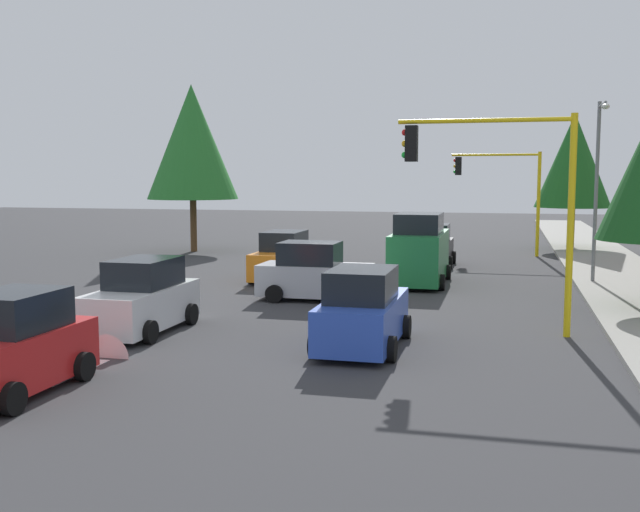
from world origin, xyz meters
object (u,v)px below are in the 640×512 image
(car_silver, at_px, (314,274))
(car_red, at_px, (12,348))
(car_orange, at_px, (283,258))
(traffic_signal_far_left, at_px, (503,182))
(tree_opposite_side, at_px, (192,142))
(car_blue, at_px, (363,312))
(street_lamp_curbside, at_px, (598,172))
(tree_roadside_far, at_px, (574,161))
(delivery_van_green, at_px, (419,251))
(traffic_signal_near_left, at_px, (501,180))
(car_white, at_px, (142,299))
(car_black, at_px, (433,247))

(car_silver, height_order, car_red, same)
(car_orange, bearing_deg, traffic_signal_far_left, 144.09)
(tree_opposite_side, bearing_deg, car_blue, 33.41)
(tree_opposite_side, bearing_deg, traffic_signal_far_left, 96.84)
(street_lamp_curbside, xyz_separation_m, car_silver, (5.61, -9.60, -3.45))
(tree_roadside_far, bearing_deg, tree_opposite_side, -73.69)
(street_lamp_curbside, distance_m, delivery_van_green, 7.31)
(car_blue, bearing_deg, car_red, -47.41)
(street_lamp_curbside, xyz_separation_m, car_red, (17.53, -12.53, -3.45))
(tree_roadside_far, relative_size, car_red, 2.10)
(traffic_signal_near_left, height_order, car_white, traffic_signal_near_left)
(street_lamp_curbside, relative_size, delivery_van_green, 1.46)
(tree_roadside_far, height_order, car_blue, tree_roadside_far)
(tree_opposite_side, xyz_separation_m, car_white, (20.14, 7.41, -5.16))
(street_lamp_curbside, height_order, car_black, street_lamp_curbside)
(car_white, xyz_separation_m, car_orange, (-10.45, 0.78, 0.00))
(tree_roadside_far, distance_m, tree_opposite_side, 21.38)
(tree_opposite_side, relative_size, car_red, 2.51)
(street_lamp_curbside, bearing_deg, delivery_van_green, -81.00)
(tree_opposite_side, relative_size, car_white, 2.28)
(car_black, bearing_deg, traffic_signal_near_left, 12.08)
(car_silver, height_order, car_black, same)
(car_silver, distance_m, car_red, 12.28)
(traffic_signal_near_left, bearing_deg, tree_roadside_far, 171.04)
(traffic_signal_near_left, height_order, tree_roadside_far, tree_roadside_far)
(car_orange, bearing_deg, car_red, -1.85)
(tree_opposite_side, distance_m, car_orange, 13.70)
(delivery_van_green, height_order, car_orange, delivery_van_green)
(tree_roadside_far, distance_m, car_white, 29.53)
(traffic_signal_near_left, xyz_separation_m, tree_roadside_far, (-24.00, 3.78, 0.96))
(car_black, bearing_deg, street_lamp_curbside, 53.23)
(street_lamp_curbside, distance_m, car_black, 8.93)
(traffic_signal_near_left, xyz_separation_m, car_blue, (2.53, -3.18, -3.19))
(traffic_signal_near_left, bearing_deg, car_blue, -51.51)
(car_white, xyz_separation_m, car_silver, (-6.14, 3.19, -0.00))
(tree_opposite_side, distance_m, car_white, 22.07)
(traffic_signal_far_left, bearing_deg, car_orange, -35.91)
(traffic_signal_far_left, distance_m, car_blue, 22.94)
(delivery_van_green, relative_size, car_black, 1.32)
(street_lamp_curbside, xyz_separation_m, delivery_van_green, (1.04, -6.55, -3.07))
(traffic_signal_near_left, relative_size, car_orange, 1.40)
(car_orange, bearing_deg, car_silver, 29.28)
(delivery_van_green, relative_size, car_blue, 1.16)
(car_black, bearing_deg, tree_opposite_side, -104.27)
(car_blue, relative_size, car_white, 1.03)
(street_lamp_curbside, xyz_separation_m, car_white, (11.75, -12.79, -3.45))
(car_blue, bearing_deg, traffic_signal_near_left, 128.49)
(traffic_signal_near_left, bearing_deg, delivery_van_green, -160.30)
(car_blue, distance_m, car_red, 7.97)
(tree_opposite_side, relative_size, car_blue, 2.22)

